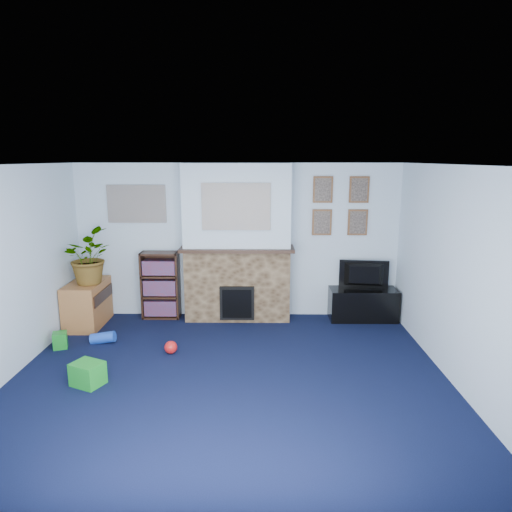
{
  "coord_description": "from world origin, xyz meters",
  "views": [
    {
      "loc": [
        0.35,
        -4.75,
        2.47
      ],
      "look_at": [
        0.3,
        0.76,
        1.28
      ],
      "focal_mm": 32.0,
      "sensor_mm": 36.0,
      "label": 1
    }
  ],
  "objects_px": {
    "bookshelf": "(161,286)",
    "sideboard": "(87,303)",
    "television": "(364,275)",
    "tv_stand": "(363,305)"
  },
  "relations": [
    {
      "from": "bookshelf",
      "to": "sideboard",
      "type": "relative_size",
      "value": 1.23
    },
    {
      "from": "television",
      "to": "sideboard",
      "type": "relative_size",
      "value": 0.88
    },
    {
      "from": "tv_stand",
      "to": "sideboard",
      "type": "xyz_separation_m",
      "value": [
        -4.19,
        -0.28,
        0.12
      ]
    },
    {
      "from": "television",
      "to": "sideboard",
      "type": "bearing_deg",
      "value": 11.05
    },
    {
      "from": "tv_stand",
      "to": "television",
      "type": "xyz_separation_m",
      "value": [
        0.0,
        0.02,
        0.48
      ]
    },
    {
      "from": "tv_stand",
      "to": "bookshelf",
      "type": "bearing_deg",
      "value": 178.61
    },
    {
      "from": "bookshelf",
      "to": "sideboard",
      "type": "bearing_deg",
      "value": -160.97
    },
    {
      "from": "bookshelf",
      "to": "sideboard",
      "type": "height_order",
      "value": "bookshelf"
    },
    {
      "from": "bookshelf",
      "to": "television",
      "type": "bearing_deg",
      "value": -1.03
    },
    {
      "from": "tv_stand",
      "to": "television",
      "type": "relative_size",
      "value": 1.37
    }
  ]
}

